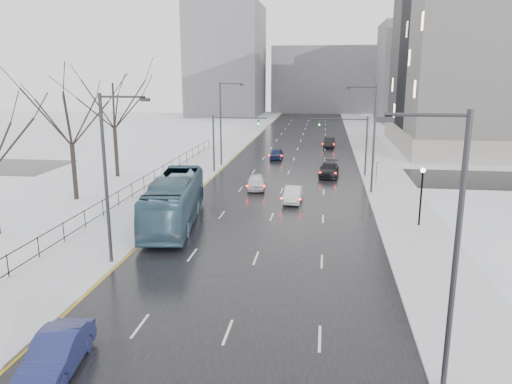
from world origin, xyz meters
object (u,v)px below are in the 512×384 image
at_px(sedan_right_far, 329,169).
at_px(no_uturn_sign, 377,162).
at_px(tree_park_e, 118,177).
at_px(lamppost_r_mid, 422,188).
at_px(sedan_right_distant, 329,142).
at_px(streetlight_l_far, 223,120).
at_px(mast_signal_right, 357,139).
at_px(streetlight_l_near, 109,171).
at_px(sedan_right_near, 293,194).
at_px(tree_park_d, 77,200).
at_px(mast_signal_left, 223,137).
at_px(sedan_center_near, 256,182).
at_px(streetlight_r_near, 450,242).
at_px(bus, 174,201).
at_px(sedan_center_far, 276,154).
at_px(sedan_left_near, 56,354).
at_px(streetlight_r_mid, 372,134).

bearing_deg(sedan_right_far, no_uturn_sign, -33.70).
bearing_deg(tree_park_e, no_uturn_sign, 0.00).
bearing_deg(lamppost_r_mid, sedan_right_far, 110.28).
bearing_deg(lamppost_r_mid, sedan_right_distant, 99.20).
bearing_deg(no_uturn_sign, streetlight_l_far, 155.27).
distance_m(mast_signal_right, sedan_right_far, 4.39).
xyz_separation_m(streetlight_l_near, sedan_right_near, (9.52, 15.96, -4.90)).
xyz_separation_m(tree_park_d, mast_signal_left, (10.47, 14.00, 4.11)).
distance_m(lamppost_r_mid, sedan_center_near, 17.18).
xyz_separation_m(streetlight_r_near, sedan_center_near, (-10.69, 30.36, -4.86)).
xyz_separation_m(lamppost_r_mid, sedan_right_distant, (-6.37, 39.30, -2.19)).
bearing_deg(sedan_right_far, bus, -117.09).
bearing_deg(sedan_right_near, sedan_center_far, 101.71).
xyz_separation_m(sedan_left_near, sedan_center_near, (3.30, 31.13, -0.03)).
bearing_deg(streetlight_l_near, tree_park_d, 124.53).
distance_m(mast_signal_right, sedan_right_near, 13.86).
bearing_deg(tree_park_e, bus, -54.60).
bearing_deg(tree_park_d, no_uturn_sign, 20.32).
xyz_separation_m(streetlight_l_near, no_uturn_sign, (17.37, 24.00, -3.32)).
bearing_deg(no_uturn_sign, streetlight_r_near, -91.74).
xyz_separation_m(mast_signal_left, sedan_center_far, (5.05, 9.84, -3.39)).
height_order(tree_park_d, streetlight_l_far, streetlight_l_far).
bearing_deg(mast_signal_right, streetlight_r_near, -88.73).
distance_m(tree_park_e, sedan_right_near, 21.15).
bearing_deg(tree_park_d, mast_signal_left, 53.20).
bearing_deg(streetlight_r_near, tree_park_e, 127.79).
height_order(lamppost_r_mid, sedan_right_distant, lamppost_r_mid).
distance_m(streetlight_r_mid, streetlight_l_far, 20.27).
xyz_separation_m(mast_signal_right, mast_signal_left, (-14.65, 0.00, 0.00)).
distance_m(streetlight_l_far, bus, 24.09).
bearing_deg(lamppost_r_mid, streetlight_l_far, 131.06).
bearing_deg(sedan_right_far, tree_park_d, -145.01).
distance_m(tree_park_d, bus, 12.37).
xyz_separation_m(no_uturn_sign, sedan_left_near, (-15.03, -34.77, -1.51)).
height_order(streetlight_l_near, sedan_right_near, streetlight_l_near).
relative_size(streetlight_r_mid, no_uturn_sign, 3.70).
height_order(lamppost_r_mid, sedan_center_far, lamppost_r_mid).
bearing_deg(sedan_left_near, bus, 85.93).
bearing_deg(lamppost_r_mid, sedan_left_near, -129.01).
bearing_deg(streetlight_r_mid, sedan_right_near, -149.36).
height_order(mast_signal_left, sedan_right_near, mast_signal_left).
bearing_deg(sedan_center_near, sedan_center_far, 82.74).
height_order(streetlight_l_far, lamppost_r_mid, streetlight_l_far).
relative_size(sedan_center_far, sedan_right_distant, 0.91).
distance_m(mast_signal_right, no_uturn_sign, 4.77).
bearing_deg(tree_park_d, sedan_right_near, 5.85).
xyz_separation_m(mast_signal_right, no_uturn_sign, (1.87, -4.00, -1.81)).
distance_m(bus, sedan_center_far, 29.99).
bearing_deg(lamppost_r_mid, sedan_right_near, 148.30).
relative_size(streetlight_l_near, streetlight_l_far, 1.00).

